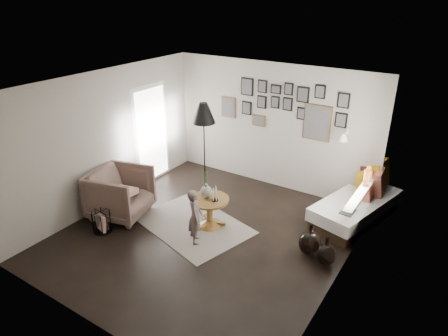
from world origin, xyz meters
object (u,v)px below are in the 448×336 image
Objects in this scene: pedestal_table at (210,213)px; magazine_basket at (102,222)px; vase at (206,189)px; armchair at (120,193)px; demijohn_large at (310,243)px; floor_lamp at (204,117)px; daybed at (357,203)px; demijohn_small at (326,254)px; child at (195,217)px.

pedestal_table is 1.89m from magazine_basket.
vase reaches higher than armchair.
vase is 1.96m from demijohn_large.
daybed is at bearing 15.42° from floor_lamp.
armchair is (-1.59, -0.58, 0.20)m from pedestal_table.
vase is 1.02× the size of demijohn_small.
pedestal_table reaches higher than magazine_basket.
child reaches higher than demijohn_small.
daybed is 2.11× the size of child.
demijohn_small is at bearing -16.49° from floor_lamp.
floor_lamp reaches higher than child.
demijohn_small is 0.50× the size of child.
daybed is 5.27× the size of magazine_basket.
demijohn_small is at bearing 1.52° from pedestal_table.
demijohn_large is (3.29, 1.35, 0.01)m from magazine_basket.
demijohn_large is (2.55, -0.73, -1.47)m from floor_lamp.
magazine_basket is 0.40× the size of child.
pedestal_table is 1.84m from floor_lamp.
pedestal_table is 1.82m from demijohn_large.
demijohn_large reaches higher than demijohn_small.
floor_lamp is 3.34m from demijohn_small.
vase is 0.51× the size of child.
demijohn_large is at bearing -91.90° from armchair.
vase is 1.65m from armchair.
armchair is 3.78m from demijohn_small.
child is (-1.72, -0.72, 0.28)m from demijohn_large.
vase is 1.47m from floor_lamp.
daybed is 3.03m from child.
daybed is 1.06× the size of floor_lamp.
daybed is at bearing -80.01° from child.
demijohn_large is at bearing 4.72° from vase.
vase is at bearing -82.78° from armchair.
demijohn_large is at bearing 158.77° from demijohn_small.
demijohn_large is at bearing -15.90° from floor_lamp.
pedestal_table is 1.29× the size of demijohn_large.
armchair is 3.50m from demijohn_large.
floor_lamp reaches higher than demijohn_large.
magazine_basket is (-3.60, -2.86, -0.10)m from daybed.
magazine_basket is at bearing -141.67° from pedestal_table.
floor_lamp reaches higher than magazine_basket.
demijohn_large is at bearing 22.24° from magazine_basket.
magazine_basket is 3.80m from demijohn_small.
pedestal_table is 1.71m from armchair.
daybed is 2.06× the size of armchair.
vase reaches higher than pedestal_table.
child is (0.83, -1.45, -1.19)m from floor_lamp.
demijohn_small is (2.20, 0.04, -0.51)m from vase.
child is at bearing 21.81° from magazine_basket.
magazine_basket is at bearing 176.68° from armchair.
vase is at bearing 40.37° from magazine_basket.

